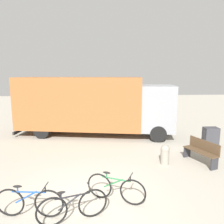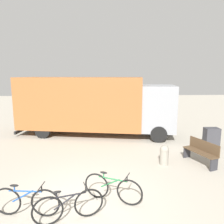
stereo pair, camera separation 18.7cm
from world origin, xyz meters
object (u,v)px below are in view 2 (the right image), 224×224
(delivery_truck, at_px, (94,104))
(park_bench, at_px, (201,151))
(bicycle_near, at_px, (26,201))
(utility_box, at_px, (211,138))
(bollard_near_bench, at_px, (164,154))
(bicycle_far, at_px, (112,188))
(bicycle_middle, at_px, (69,206))

(delivery_truck, bearing_deg, park_bench, -35.96)
(park_bench, bearing_deg, bicycle_near, 96.89)
(park_bench, height_order, utility_box, utility_box)
(delivery_truck, relative_size, utility_box, 9.45)
(bicycle_near, relative_size, bollard_near_bench, 2.18)
(bicycle_near, height_order, bollard_near_bench, bicycle_near)
(delivery_truck, bearing_deg, bicycle_far, -74.34)
(delivery_truck, height_order, utility_box, delivery_truck)
(delivery_truck, height_order, bicycle_far, delivery_truck)
(bicycle_middle, distance_m, utility_box, 7.80)
(bollard_near_bench, bearing_deg, bicycle_far, -131.77)
(bicycle_middle, bearing_deg, utility_box, 22.66)
(park_bench, height_order, bicycle_near, park_bench)
(utility_box, bearing_deg, bicycle_near, -146.23)
(bicycle_near, height_order, utility_box, utility_box)
(bicycle_near, bearing_deg, bollard_near_bench, 40.70)
(bicycle_near, distance_m, utility_box, 8.51)
(delivery_truck, relative_size, park_bench, 5.87)
(bollard_near_bench, relative_size, utility_box, 0.81)
(park_bench, relative_size, bicycle_far, 0.99)
(bicycle_far, bearing_deg, park_bench, 58.64)
(bollard_near_bench, height_order, utility_box, utility_box)
(utility_box, bearing_deg, delivery_truck, 155.23)
(bicycle_near, xyz_separation_m, bicycle_far, (2.15, 0.51, 0.00))
(bicycle_far, bearing_deg, delivery_truck, 120.68)
(park_bench, xyz_separation_m, bicycle_middle, (-4.67, -3.16, -0.11))
(park_bench, xyz_separation_m, bicycle_far, (-3.59, -2.40, -0.11))
(bicycle_middle, bearing_deg, bicycle_near, 149.93)
(bicycle_near, distance_m, bollard_near_bench, 5.16)
(bollard_near_bench, bearing_deg, bicycle_near, -145.93)
(utility_box, bearing_deg, bicycle_far, -139.41)
(park_bench, height_order, bollard_near_bench, park_bench)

